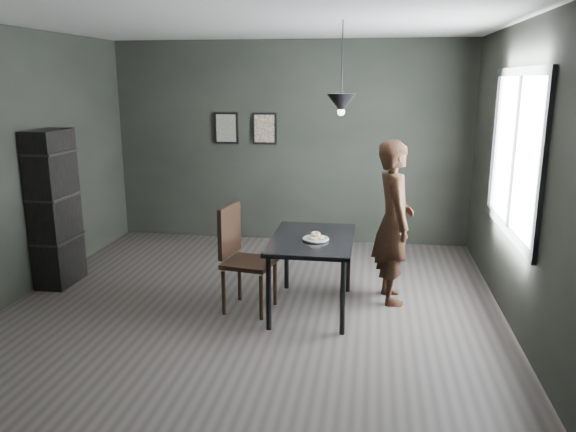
# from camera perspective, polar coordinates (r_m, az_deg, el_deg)

# --- Properties ---
(ground) EXTENTS (5.00, 5.00, 0.00)m
(ground) POSITION_cam_1_polar(r_m,az_deg,el_deg) (5.88, -3.49, -9.02)
(ground) COLOR #322E2B
(ground) RESTS_ON ground
(back_wall) EXTENTS (5.00, 0.10, 2.80)m
(back_wall) POSITION_cam_1_polar(r_m,az_deg,el_deg) (7.93, 0.17, 7.43)
(back_wall) COLOR black
(back_wall) RESTS_ON ground
(ceiling) EXTENTS (5.00, 5.00, 0.02)m
(ceiling) POSITION_cam_1_polar(r_m,az_deg,el_deg) (5.45, -3.94, 19.27)
(ceiling) COLOR silver
(ceiling) RESTS_ON ground
(window_assembly) EXTENTS (0.04, 1.96, 1.56)m
(window_assembly) POSITION_cam_1_polar(r_m,az_deg,el_deg) (5.69, 22.01, 5.96)
(window_assembly) COLOR white
(window_assembly) RESTS_ON ground
(cafe_table) EXTENTS (0.80, 1.20, 0.75)m
(cafe_table) POSITION_cam_1_polar(r_m,az_deg,el_deg) (5.56, 2.47, -3.00)
(cafe_table) COLOR black
(cafe_table) RESTS_ON ground
(white_plate) EXTENTS (0.23, 0.23, 0.01)m
(white_plate) POSITION_cam_1_polar(r_m,az_deg,el_deg) (5.46, 2.82, -2.42)
(white_plate) COLOR silver
(white_plate) RESTS_ON cafe_table
(donut_pile) EXTENTS (0.16, 0.17, 0.07)m
(donut_pile) POSITION_cam_1_polar(r_m,az_deg,el_deg) (5.45, 2.83, -2.09)
(donut_pile) COLOR #F5EABF
(donut_pile) RESTS_ON white_plate
(woman) EXTENTS (0.52, 0.68, 1.69)m
(woman) POSITION_cam_1_polar(r_m,az_deg,el_deg) (5.85, 10.67, -0.61)
(woman) COLOR black
(woman) RESTS_ON ground
(wood_chair) EXTENTS (0.53, 0.53, 1.07)m
(wood_chair) POSITION_cam_1_polar(r_m,az_deg,el_deg) (5.61, -4.86, -3.58)
(wood_chair) COLOR black
(wood_chair) RESTS_ON ground
(shelf_unit) EXTENTS (0.33, 0.58, 1.74)m
(shelf_unit) POSITION_cam_1_polar(r_m,az_deg,el_deg) (6.75, -22.63, 0.70)
(shelf_unit) COLOR black
(shelf_unit) RESTS_ON ground
(pendant_lamp) EXTENTS (0.28, 0.28, 0.86)m
(pendant_lamp) POSITION_cam_1_polar(r_m,az_deg,el_deg) (5.41, 5.43, 11.33)
(pendant_lamp) COLOR black
(pendant_lamp) RESTS_ON ground
(framed_print_left) EXTENTS (0.34, 0.04, 0.44)m
(framed_print_left) POSITION_cam_1_polar(r_m,az_deg,el_deg) (8.06, -6.28, 8.88)
(framed_print_left) COLOR black
(framed_print_left) RESTS_ON ground
(framed_print_right) EXTENTS (0.34, 0.04, 0.44)m
(framed_print_right) POSITION_cam_1_polar(r_m,az_deg,el_deg) (7.94, -2.40, 8.87)
(framed_print_right) COLOR black
(framed_print_right) RESTS_ON ground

